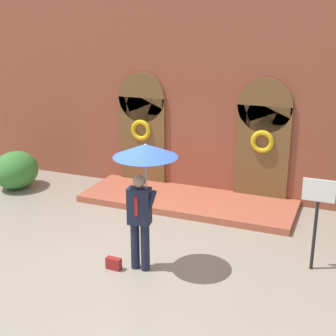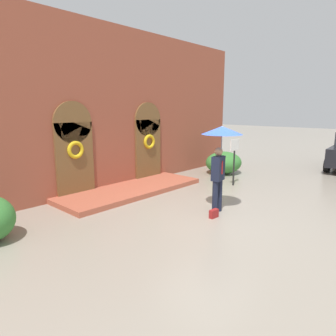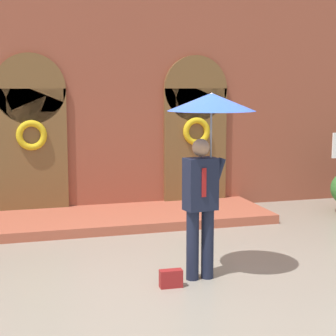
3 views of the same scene
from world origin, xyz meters
name	(u,v)px [view 3 (image 3 of 3)]	position (x,y,z in m)	size (l,w,h in m)	color
ground_plane	(175,276)	(0.00, 0.00, 0.00)	(80.00, 80.00, 0.00)	gray
building_facade	(114,74)	(0.00, 4.15, 2.68)	(14.00, 2.30, 5.60)	brown
person_with_umbrella	(209,129)	(0.38, -0.19, 1.91)	(1.10, 1.10, 2.36)	#191E33
handbag	(171,279)	(-0.17, -0.39, 0.11)	(0.28, 0.12, 0.22)	maroon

